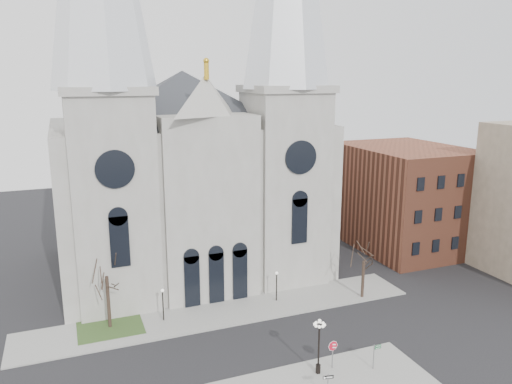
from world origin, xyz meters
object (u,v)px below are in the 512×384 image
object	(u,v)px
stop_sign	(333,349)
globe_lamp	(319,339)
street_name_sign	(375,354)
one_way_sign	(328,381)

from	to	relation	value
stop_sign	globe_lamp	xyz separation A→B (m)	(-1.40, -0.20, 1.20)
stop_sign	street_name_sign	world-z (taller)	stop_sign
one_way_sign	stop_sign	bearing A→B (deg)	67.40
one_way_sign	street_name_sign	size ratio (longest dim) A/B	0.88
one_way_sign	globe_lamp	bearing A→B (deg)	87.03
one_way_sign	street_name_sign	bearing A→B (deg)	31.59
globe_lamp	street_name_sign	bearing A→B (deg)	-13.63
globe_lamp	stop_sign	bearing A→B (deg)	8.03
stop_sign	one_way_sign	distance (m)	3.89
globe_lamp	one_way_sign	xyz separation A→B (m)	(-0.81, -2.97, -1.66)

